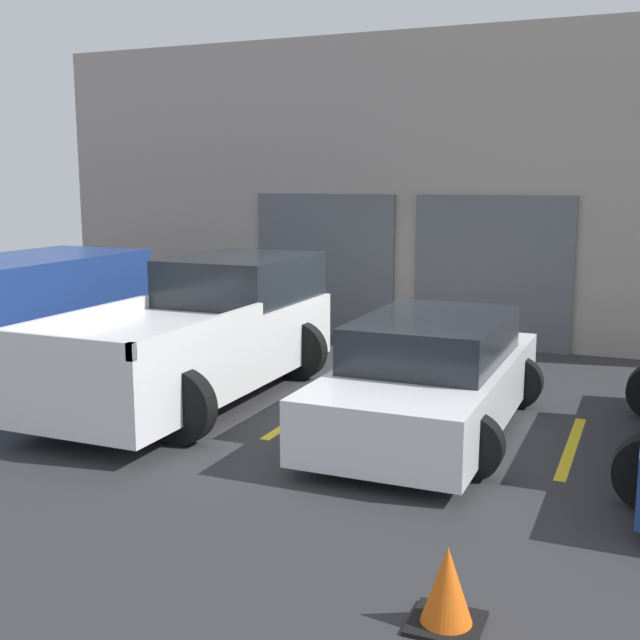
{
  "coord_description": "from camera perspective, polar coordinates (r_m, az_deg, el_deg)",
  "views": [
    {
      "loc": [
        3.92,
        -10.59,
        2.88
      ],
      "look_at": [
        0.0,
        -1.34,
        1.1
      ],
      "focal_mm": 45.0,
      "sensor_mm": 36.0,
      "label": 1
    }
  ],
  "objects": [
    {
      "name": "ground_plane",
      "position": [
        11.65,
        2.59,
        -4.27
      ],
      "size": [
        28.0,
        28.0,
        0.0
      ],
      "primitive_type": "plane",
      "color": "#2D2D30"
    },
    {
      "name": "shophouse_building",
      "position": [
        14.43,
        7.28,
        9.06
      ],
      "size": [
        14.56,
        0.68,
        5.36
      ],
      "color": "#9E9389",
      "rests_on": "ground"
    },
    {
      "name": "pickup_truck",
      "position": [
        10.78,
        -8.28,
        -0.97
      ],
      "size": [
        2.44,
        5.04,
        1.78
      ],
      "color": "white",
      "rests_on": "ground"
    },
    {
      "name": "sedan_white",
      "position": [
        9.36,
        7.9,
        -4.03
      ],
      "size": [
        2.19,
        4.31,
        1.32
      ],
      "color": "white",
      "rests_on": "ground"
    },
    {
      "name": "sedan_side",
      "position": [
        12.49,
        -21.57,
        0.35
      ],
      "size": [
        2.32,
        4.73,
        1.72
      ],
      "color": "navy",
      "rests_on": "ground"
    },
    {
      "name": "parking_stripe_left",
      "position": [
        11.63,
        -15.66,
        -4.64
      ],
      "size": [
        0.12,
        2.2,
        0.01
      ],
      "primitive_type": "cube",
      "color": "gold",
      "rests_on": "ground"
    },
    {
      "name": "parking_stripe_centre",
      "position": [
        10.01,
        -1.13,
        -6.65
      ],
      "size": [
        0.12,
        2.2,
        0.01
      ],
      "primitive_type": "cube",
      "color": "gold",
      "rests_on": "ground"
    },
    {
      "name": "parking_stripe_right",
      "position": [
        9.24,
        17.45,
        -8.57
      ],
      "size": [
        0.12,
        2.2,
        0.01
      ],
      "primitive_type": "cube",
      "color": "gold",
      "rests_on": "ground"
    },
    {
      "name": "traffic_cone",
      "position": [
        5.54,
        9.02,
        -18.41
      ],
      "size": [
        0.47,
        0.47,
        0.55
      ],
      "color": "black",
      "rests_on": "ground"
    }
  ]
}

